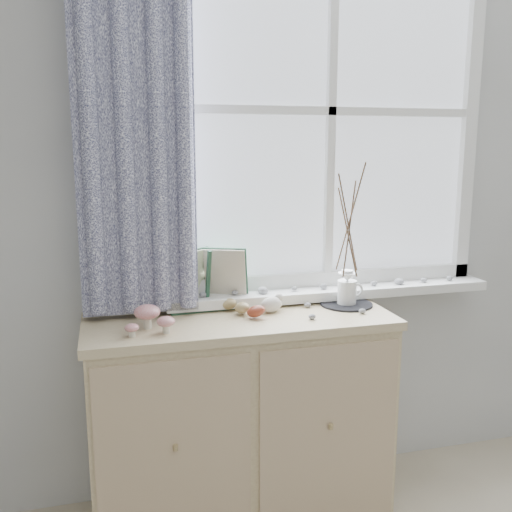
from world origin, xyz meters
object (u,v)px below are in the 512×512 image
(twig_pitcher, at_px, (349,223))
(botanical_book, at_px, (209,279))
(toadstool_cluster, at_px, (150,317))
(sideboard, at_px, (241,419))

(twig_pitcher, bearing_deg, botanical_book, 169.97)
(botanical_book, distance_m, twig_pitcher, 0.61)
(toadstool_cluster, bearing_deg, twig_pitcher, 8.51)
(twig_pitcher, bearing_deg, toadstool_cluster, -174.66)
(botanical_book, bearing_deg, twig_pitcher, -12.04)
(botanical_book, relative_size, toadstool_cluster, 2.11)
(botanical_book, xyz_separation_m, twig_pitcher, (0.57, -0.07, 0.22))
(sideboard, xyz_separation_m, toadstool_cluster, (-0.35, -0.07, 0.48))
(botanical_book, bearing_deg, toadstool_cluster, -147.92)
(sideboard, distance_m, twig_pitcher, 0.90)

